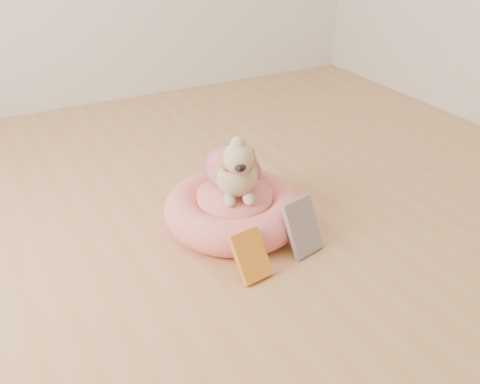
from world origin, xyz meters
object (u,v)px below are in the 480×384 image
book_yellow (251,256)px  book_white (302,227)px  pet_bed (235,209)px  dog (234,158)px

book_yellow → book_white: bearing=0.7°
pet_bed → dog: (0.02, 0.03, 0.23)m
dog → book_yellow: 0.46m
pet_bed → book_yellow: 0.37m
book_yellow → book_white: book_white is taller
pet_bed → book_white: 0.34m
dog → pet_bed: bearing=-97.1°
dog → book_yellow: size_ratio=2.09×
pet_bed → book_white: bearing=-62.8°
pet_bed → book_white: book_white is taller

